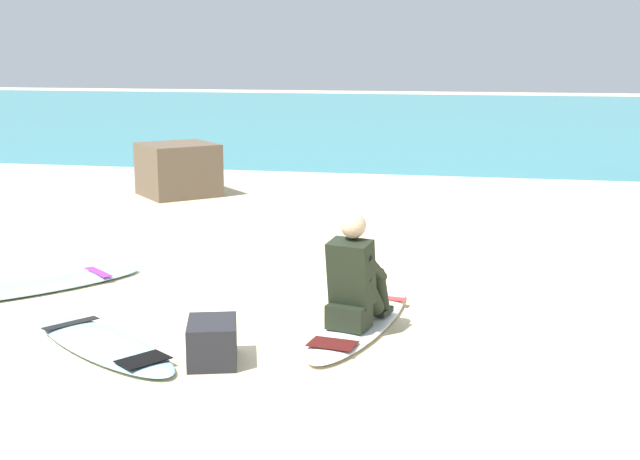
% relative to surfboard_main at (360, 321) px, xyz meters
% --- Properties ---
extents(ground_plane, '(80.00, 80.00, 0.00)m').
position_rel_surfboard_main_xyz_m(ground_plane, '(-1.18, 0.20, -0.04)').
color(ground_plane, beige).
extents(sea, '(80.00, 28.00, 0.10)m').
position_rel_surfboard_main_xyz_m(sea, '(-1.18, 21.28, 0.01)').
color(sea, teal).
rests_on(sea, ground).
extents(breaking_foam, '(80.00, 0.90, 0.11)m').
position_rel_surfboard_main_xyz_m(breaking_foam, '(-1.18, 7.58, 0.02)').
color(breaking_foam, white).
rests_on(breaking_foam, ground).
extents(surfboard_main, '(0.87, 2.26, 0.08)m').
position_rel_surfboard_main_xyz_m(surfboard_main, '(0.00, 0.00, 0.00)').
color(surfboard_main, white).
rests_on(surfboard_main, ground).
extents(surfer_seated, '(0.50, 0.76, 0.95)m').
position_rel_surfboard_main_xyz_m(surfer_seated, '(-0.02, -0.19, 0.40)').
color(surfer_seated, black).
rests_on(surfer_seated, surfboard_main).
extents(surfboard_spare_near, '(1.84, 1.53, 0.08)m').
position_rel_surfboard_main_xyz_m(surfboard_spare_near, '(-1.90, -0.95, 0.00)').
color(surfboard_spare_near, '#9ED1E5').
rests_on(surfboard_spare_near, ground).
extents(surfboard_spare_far, '(1.70, 1.90, 0.08)m').
position_rel_surfboard_main_xyz_m(surfboard_spare_far, '(-3.22, 0.49, 0.00)').
color(surfboard_spare_far, '#9ED1E5').
rests_on(surfboard_spare_far, ground).
extents(shoreline_rock, '(1.53, 1.52, 0.83)m').
position_rel_surfboard_main_xyz_m(shoreline_rock, '(-3.83, 5.85, 0.38)').
color(shoreline_rock, brown).
rests_on(shoreline_rock, ground).
extents(beach_bag, '(0.48, 0.56, 0.32)m').
position_rel_surfboard_main_xyz_m(beach_bag, '(-0.96, -1.07, 0.12)').
color(beach_bag, '#232328').
rests_on(beach_bag, ground).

